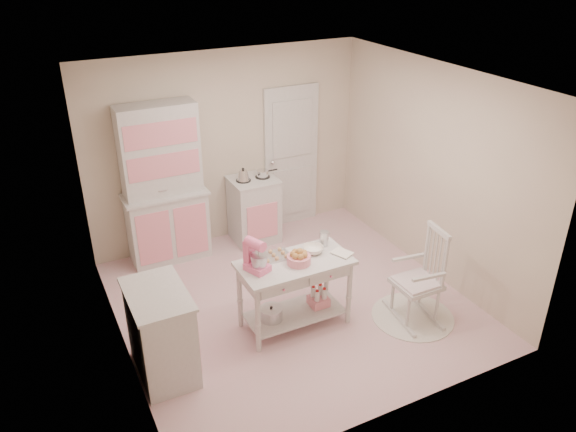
% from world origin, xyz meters
% --- Properties ---
extents(room_shell, '(3.84, 3.84, 2.62)m').
position_xyz_m(room_shell, '(0.00, 0.00, 1.65)').
color(room_shell, pink).
rests_on(room_shell, ground).
extents(door, '(0.82, 0.05, 2.04)m').
position_xyz_m(door, '(0.95, 1.87, 1.02)').
color(door, silver).
rests_on(door, ground).
extents(hutch, '(1.06, 0.50, 2.08)m').
position_xyz_m(hutch, '(-0.96, 1.66, 1.04)').
color(hutch, silver).
rests_on(hutch, ground).
extents(stove, '(0.62, 0.57, 0.92)m').
position_xyz_m(stove, '(0.24, 1.61, 0.46)').
color(stove, silver).
rests_on(stove, ground).
extents(base_cabinet, '(0.54, 0.84, 0.92)m').
position_xyz_m(base_cabinet, '(-1.63, -0.46, 0.46)').
color(base_cabinet, silver).
rests_on(base_cabinet, ground).
extents(lace_rug, '(0.92, 0.92, 0.01)m').
position_xyz_m(lace_rug, '(1.09, -0.86, 0.01)').
color(lace_rug, white).
rests_on(lace_rug, ground).
extents(rocking_chair, '(0.57, 0.78, 1.10)m').
position_xyz_m(rocking_chair, '(1.09, -0.86, 0.55)').
color(rocking_chair, silver).
rests_on(rocking_chair, ground).
extents(work_table, '(1.20, 0.60, 0.80)m').
position_xyz_m(work_table, '(-0.15, -0.37, 0.40)').
color(work_table, silver).
rests_on(work_table, ground).
extents(stand_mixer, '(0.29, 0.33, 0.34)m').
position_xyz_m(stand_mixer, '(-0.57, -0.35, 0.97)').
color(stand_mixer, pink).
rests_on(stand_mixer, work_table).
extents(cookie_tray, '(0.34, 0.24, 0.02)m').
position_xyz_m(cookie_tray, '(-0.30, -0.19, 0.81)').
color(cookie_tray, silver).
rests_on(cookie_tray, work_table).
extents(bread_basket, '(0.25, 0.25, 0.09)m').
position_xyz_m(bread_basket, '(-0.13, -0.42, 0.85)').
color(bread_basket, pink).
rests_on(bread_basket, work_table).
extents(mixing_bowl, '(0.23, 0.23, 0.07)m').
position_xyz_m(mixing_bowl, '(0.11, -0.29, 0.84)').
color(mixing_bowl, white).
rests_on(mixing_bowl, work_table).
extents(metal_pitcher, '(0.10, 0.10, 0.17)m').
position_xyz_m(metal_pitcher, '(0.29, -0.21, 0.89)').
color(metal_pitcher, silver).
rests_on(metal_pitcher, work_table).
extents(recipe_book, '(0.23, 0.26, 0.02)m').
position_xyz_m(recipe_book, '(0.30, -0.49, 0.81)').
color(recipe_book, white).
rests_on(recipe_book, work_table).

